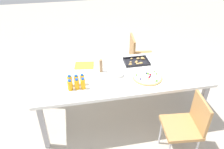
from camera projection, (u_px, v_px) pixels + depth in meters
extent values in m
plane|color=#B2A899|center=(120.00, 115.00, 3.36)|extent=(12.00, 12.00, 0.00)
cube|color=white|center=(121.00, 75.00, 2.95)|extent=(2.21, 0.93, 0.04)
cube|color=#99999E|center=(43.00, 127.00, 2.69)|extent=(0.06, 0.06, 0.70)
cube|color=#99999E|center=(201.00, 105.00, 3.01)|extent=(0.06, 0.06, 0.70)
cube|color=#99999E|center=(46.00, 89.00, 3.31)|extent=(0.06, 0.06, 0.70)
cube|color=#99999E|center=(177.00, 74.00, 3.63)|extent=(0.06, 0.06, 0.70)
cube|color=#B7844C|center=(142.00, 57.00, 3.87)|extent=(0.44, 0.44, 0.04)
cube|color=#B7844C|center=(132.00, 48.00, 3.75)|extent=(0.07, 0.38, 0.38)
cylinder|color=silver|center=(148.00, 64.00, 4.15)|extent=(0.02, 0.02, 0.41)
cylinder|color=silver|center=(152.00, 74.00, 3.88)|extent=(0.02, 0.02, 0.41)
cylinder|color=silver|center=(131.00, 65.00, 4.12)|extent=(0.02, 0.02, 0.41)
cylinder|color=silver|center=(134.00, 75.00, 3.86)|extent=(0.02, 0.02, 0.41)
cube|color=#B7844C|center=(181.00, 127.00, 2.55)|extent=(0.44, 0.44, 0.04)
cube|color=#B7844C|center=(200.00, 114.00, 2.46)|extent=(0.07, 0.38, 0.38)
cylinder|color=silver|center=(161.00, 132.00, 2.81)|extent=(0.02, 0.02, 0.41)
cylinder|color=silver|center=(185.00, 130.00, 2.83)|extent=(0.02, 0.02, 0.41)
cylinder|color=#F9AD14|center=(70.00, 85.00, 2.63)|extent=(0.06, 0.06, 0.12)
cylinder|color=blue|center=(69.00, 81.00, 2.59)|extent=(0.04, 0.04, 0.02)
cylinder|color=#FAAD14|center=(77.00, 84.00, 2.64)|extent=(0.05, 0.05, 0.12)
cylinder|color=blue|center=(76.00, 80.00, 2.60)|extent=(0.03, 0.03, 0.02)
cylinder|color=#FAAF14|center=(83.00, 84.00, 2.64)|extent=(0.05, 0.05, 0.13)
cylinder|color=blue|center=(83.00, 79.00, 2.60)|extent=(0.03, 0.03, 0.02)
cylinder|color=#FAAF14|center=(70.00, 81.00, 2.68)|extent=(0.06, 0.06, 0.13)
cylinder|color=blue|center=(69.00, 76.00, 2.64)|extent=(0.04, 0.04, 0.02)
cylinder|color=#FAAF14|center=(76.00, 81.00, 2.70)|extent=(0.06, 0.06, 0.13)
cylinder|color=blue|center=(76.00, 76.00, 2.66)|extent=(0.04, 0.04, 0.02)
cylinder|color=#FAAF14|center=(82.00, 80.00, 2.71)|extent=(0.05, 0.05, 0.13)
cylinder|color=blue|center=(82.00, 75.00, 2.67)|extent=(0.03, 0.03, 0.02)
cylinder|color=tan|center=(147.00, 77.00, 2.86)|extent=(0.38, 0.38, 0.02)
cylinder|color=white|center=(147.00, 76.00, 2.85)|extent=(0.35, 0.35, 0.01)
sphere|color=#66B238|center=(156.00, 81.00, 2.75)|extent=(0.02, 0.02, 0.02)
sphere|color=#66B238|center=(157.00, 80.00, 2.76)|extent=(0.03, 0.03, 0.03)
sphere|color=#1E1947|center=(147.00, 73.00, 2.90)|extent=(0.02, 0.02, 0.02)
sphere|color=#1E1947|center=(147.00, 73.00, 2.89)|extent=(0.03, 0.03, 0.03)
sphere|color=#66B238|center=(148.00, 73.00, 2.88)|extent=(0.03, 0.03, 0.03)
sphere|color=red|center=(149.00, 77.00, 2.82)|extent=(0.02, 0.02, 0.02)
sphere|color=#66B238|center=(149.00, 79.00, 2.79)|extent=(0.02, 0.02, 0.02)
sphere|color=#1E1947|center=(140.00, 79.00, 2.79)|extent=(0.02, 0.02, 0.02)
sphere|color=#66B238|center=(136.00, 75.00, 2.86)|extent=(0.02, 0.02, 0.02)
sphere|color=red|center=(150.00, 74.00, 2.87)|extent=(0.02, 0.02, 0.02)
sphere|color=#66B238|center=(154.00, 72.00, 2.92)|extent=(0.02, 0.02, 0.02)
sphere|color=#1E1947|center=(150.00, 76.00, 2.83)|extent=(0.02, 0.02, 0.02)
sphere|color=#66B238|center=(157.00, 74.00, 2.88)|extent=(0.02, 0.02, 0.02)
cube|color=black|center=(136.00, 62.00, 3.17)|extent=(0.34, 0.24, 0.01)
cube|color=black|center=(139.00, 65.00, 3.08)|extent=(0.34, 0.01, 0.03)
cube|color=black|center=(134.00, 57.00, 3.26)|extent=(0.34, 0.01, 0.03)
cube|color=black|center=(125.00, 62.00, 3.14)|extent=(0.01, 0.24, 0.03)
cube|color=black|center=(148.00, 60.00, 3.19)|extent=(0.01, 0.24, 0.03)
ellipsoid|color=tan|center=(142.00, 58.00, 3.25)|extent=(0.04, 0.03, 0.02)
ellipsoid|color=tan|center=(138.00, 64.00, 3.10)|extent=(0.05, 0.04, 0.03)
ellipsoid|color=tan|center=(132.00, 59.00, 3.22)|extent=(0.04, 0.03, 0.02)
ellipsoid|color=tan|center=(130.00, 64.00, 3.09)|extent=(0.05, 0.04, 0.03)
ellipsoid|color=tan|center=(136.00, 62.00, 3.14)|extent=(0.04, 0.03, 0.02)
ellipsoid|color=tan|center=(137.00, 61.00, 3.16)|extent=(0.04, 0.03, 0.02)
ellipsoid|color=tan|center=(131.00, 62.00, 3.15)|extent=(0.03, 0.02, 0.02)
ellipsoid|color=tan|center=(138.00, 59.00, 3.22)|extent=(0.05, 0.04, 0.03)
ellipsoid|color=tan|center=(143.00, 58.00, 3.22)|extent=(0.06, 0.04, 0.03)
ellipsoid|color=tan|center=(144.00, 59.00, 3.22)|extent=(0.04, 0.03, 0.02)
ellipsoid|color=tan|center=(141.00, 63.00, 3.11)|extent=(0.05, 0.04, 0.03)
cylinder|color=silver|center=(117.00, 75.00, 2.91)|extent=(0.17, 0.17, 0.00)
cylinder|color=silver|center=(117.00, 74.00, 2.91)|extent=(0.17, 0.17, 0.00)
cylinder|color=silver|center=(117.00, 74.00, 2.91)|extent=(0.17, 0.17, 0.00)
cylinder|color=silver|center=(117.00, 74.00, 2.91)|extent=(0.17, 0.17, 0.00)
cylinder|color=silver|center=(117.00, 73.00, 2.90)|extent=(0.17, 0.17, 0.00)
cylinder|color=silver|center=(117.00, 73.00, 2.90)|extent=(0.17, 0.17, 0.00)
cylinder|color=silver|center=(117.00, 73.00, 2.90)|extent=(0.17, 0.17, 0.00)
cube|color=white|center=(165.00, 64.00, 3.12)|extent=(0.15, 0.15, 0.02)
cylinder|color=#9E7A56|center=(101.00, 66.00, 2.93)|extent=(0.04, 0.04, 0.18)
cube|color=yellow|center=(84.00, 65.00, 3.10)|extent=(0.29, 0.24, 0.01)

